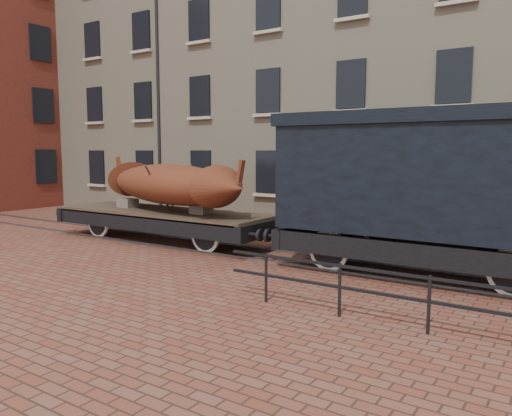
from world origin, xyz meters
The scene contains 6 objects.
ground centered at (0.00, 0.00, 0.00)m, with size 90.00×90.00×0.00m, color brown.
warehouse_cream centered at (3.00, 9.99, 7.00)m, with size 40.00×10.19×14.00m.
rail_track centered at (0.00, 0.00, 0.03)m, with size 30.00×1.52×0.06m.
flatcar_wagon centered at (-3.53, 0.00, 0.84)m, with size 8.93×2.42×1.35m.
iron_boat centered at (-3.17, 0.00, 1.95)m, with size 7.49×3.69×1.77m.
goods_van centered at (5.01, 0.00, 2.50)m, with size 7.71×2.81×3.99m.
Camera 1 is at (8.25, -12.06, 3.04)m, focal length 35.00 mm.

